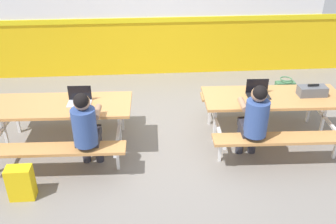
# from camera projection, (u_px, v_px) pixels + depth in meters

# --- Properties ---
(ground_plane) EXTENTS (10.00, 10.00, 0.02)m
(ground_plane) POSITION_uv_depth(u_px,v_px,m) (167.00, 138.00, 5.74)
(ground_plane) COLOR gray
(accent_backdrop) EXTENTS (8.00, 0.14, 2.60)m
(accent_backdrop) POSITION_uv_depth(u_px,v_px,m) (157.00, 14.00, 7.39)
(accent_backdrop) COLOR yellow
(accent_backdrop) RESTS_ON ground
(picnic_table_left) EXTENTS (2.01, 1.61, 0.74)m
(picnic_table_left) POSITION_uv_depth(u_px,v_px,m) (60.00, 115.00, 5.19)
(picnic_table_left) COLOR tan
(picnic_table_left) RESTS_ON ground
(picnic_table_right) EXTENTS (2.01, 1.61, 0.74)m
(picnic_table_right) POSITION_uv_depth(u_px,v_px,m) (272.00, 106.00, 5.41)
(picnic_table_right) COLOR tan
(picnic_table_right) RESTS_ON ground
(student_nearer) EXTENTS (0.37, 0.53, 1.21)m
(student_nearer) POSITION_uv_depth(u_px,v_px,m) (86.00, 127.00, 4.65)
(student_nearer) COLOR #2D2D38
(student_nearer) RESTS_ON ground
(student_further) EXTENTS (0.37, 0.53, 1.21)m
(student_further) POSITION_uv_depth(u_px,v_px,m) (255.00, 118.00, 4.84)
(student_further) COLOR #2D2D38
(student_further) RESTS_ON ground
(laptop_silver) EXTENTS (0.33, 0.23, 0.22)m
(laptop_silver) POSITION_uv_depth(u_px,v_px,m) (80.00, 100.00, 5.13)
(laptop_silver) COLOR silver
(laptop_silver) RESTS_ON picnic_table_left
(laptop_dark) EXTENTS (0.33, 0.23, 0.22)m
(laptop_dark) POSITION_uv_depth(u_px,v_px,m) (258.00, 92.00, 5.33)
(laptop_dark) COLOR black
(laptop_dark) RESTS_ON picnic_table_right
(toolbox_grey) EXTENTS (0.40, 0.18, 0.18)m
(toolbox_grey) POSITION_uv_depth(u_px,v_px,m) (312.00, 91.00, 5.32)
(toolbox_grey) COLOR #595B60
(toolbox_grey) RESTS_ON picnic_table_right
(backpack_dark) EXTENTS (0.30, 0.22, 0.44)m
(backpack_dark) POSITION_uv_depth(u_px,v_px,m) (21.00, 183.00, 4.46)
(backpack_dark) COLOR yellow
(backpack_dark) RESTS_ON ground
(tote_bag_bright) EXTENTS (0.34, 0.21, 0.43)m
(tote_bag_bright) POSITION_uv_depth(u_px,v_px,m) (284.00, 90.00, 6.76)
(tote_bag_bright) COLOR #3F724C
(tote_bag_bright) RESTS_ON ground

